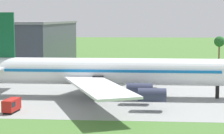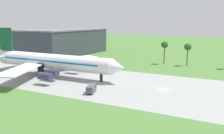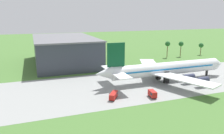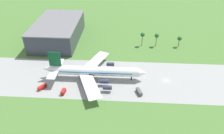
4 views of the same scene
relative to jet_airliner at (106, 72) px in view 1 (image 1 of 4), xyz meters
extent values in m
cylinder|color=white|center=(1.29, 0.00, 0.07)|extent=(56.29, 6.05, 6.05)
cube|color=#146BB7|center=(1.29, 0.00, 0.52)|extent=(47.85, 6.17, 0.61)
cube|color=white|center=(-0.53, -13.88, -0.99)|extent=(17.69, 28.69, 0.44)
cube|color=white|center=(-0.53, 13.88, -0.99)|extent=(17.69, 28.69, 0.44)
cylinder|color=#2D334C|center=(7.60, -7.26, -2.75)|extent=(5.45, 2.72, 2.72)
cylinder|color=#2D334C|center=(10.05, -13.31, -2.75)|extent=(5.45, 2.72, 2.72)
cylinder|color=#2D334C|center=(7.60, 7.26, -2.75)|extent=(5.45, 2.72, 2.72)
cylinder|color=#2D334C|center=(10.05, 13.31, -2.75)|extent=(5.45, 2.72, 2.72)
cube|color=black|center=(24.93, 0.00, -3.18)|extent=(0.70, 0.90, 5.29)
cube|color=black|center=(-1.52, -3.33, -3.18)|extent=(2.40, 1.20, 5.29)
cube|color=black|center=(-1.52, 3.33, -3.18)|extent=(2.40, 1.20, 5.29)
cube|color=black|center=(-16.66, -16.77, -5.62)|extent=(2.26, 4.02, 0.40)
cube|color=#B21E19|center=(-16.66, -16.77, -4.33)|extent=(2.54, 4.71, 2.18)
cube|color=black|center=(-16.81, -18.00, -4.00)|extent=(2.22, 1.81, 0.90)
cube|color=#333842|center=(-38.93, 56.09, 2.19)|extent=(36.00, 60.00, 16.03)
cube|color=slate|center=(-38.93, 56.09, 10.60)|extent=(36.72, 61.20, 0.80)
cylinder|color=brown|center=(34.30, 49.35, -1.10)|extent=(0.56, 0.56, 9.46)
sphere|color=#235B28|center=(34.30, 49.35, 4.23)|extent=(3.60, 3.60, 3.60)
camera|label=1|loc=(8.03, -90.78, 11.91)|focal=65.00mm
camera|label=2|loc=(70.44, -77.63, 16.21)|focal=40.00mm
camera|label=3|loc=(-57.95, -84.80, 24.80)|focal=35.00mm
camera|label=4|loc=(19.42, -117.25, 81.26)|focal=35.00mm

